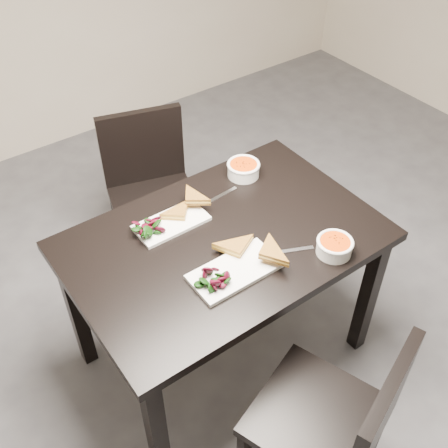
% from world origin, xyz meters
% --- Properties ---
extents(ground, '(5.00, 5.00, 0.00)m').
position_xyz_m(ground, '(0.00, 0.00, 0.00)').
color(ground, '#47474C').
rests_on(ground, ground).
extents(table, '(1.20, 0.80, 0.75)m').
position_xyz_m(table, '(-0.16, 0.36, 0.65)').
color(table, black).
rests_on(table, ground).
extents(chair_near, '(0.54, 0.54, 0.85)m').
position_xyz_m(chair_near, '(-0.20, -0.37, 0.48)').
color(chair_near, black).
rests_on(chair_near, ground).
extents(chair_far, '(0.52, 0.52, 0.85)m').
position_xyz_m(chair_far, '(-0.08, 1.11, 0.48)').
color(chair_far, black).
rests_on(chair_far, ground).
extents(plate_near, '(0.33, 0.17, 0.02)m').
position_xyz_m(plate_near, '(-0.23, 0.19, 0.76)').
color(plate_near, white).
rests_on(plate_near, table).
extents(sandwich_near, '(0.20, 0.19, 0.05)m').
position_xyz_m(sandwich_near, '(-0.17, 0.20, 0.79)').
color(sandwich_near, '#A87423').
rests_on(sandwich_near, plate_near).
extents(salad_near, '(0.10, 0.09, 0.05)m').
position_xyz_m(salad_near, '(-0.33, 0.19, 0.79)').
color(salad_near, black).
rests_on(salad_near, plate_near).
extents(soup_bowl_near, '(0.14, 0.14, 0.06)m').
position_xyz_m(soup_bowl_near, '(0.13, 0.05, 0.79)').
color(soup_bowl_near, white).
rests_on(soup_bowl_near, table).
extents(cutlery_near, '(0.17, 0.09, 0.00)m').
position_xyz_m(cutlery_near, '(0.00, 0.15, 0.75)').
color(cutlery_near, silver).
rests_on(cutlery_near, table).
extents(plate_far, '(0.29, 0.15, 0.01)m').
position_xyz_m(plate_far, '(-0.28, 0.54, 0.76)').
color(plate_far, white).
rests_on(plate_far, table).
extents(sandwich_far, '(0.18, 0.18, 0.05)m').
position_xyz_m(sandwich_far, '(-0.22, 0.52, 0.79)').
color(sandwich_far, '#A87423').
rests_on(sandwich_far, plate_far).
extents(salad_far, '(0.09, 0.08, 0.04)m').
position_xyz_m(salad_far, '(-0.38, 0.54, 0.78)').
color(salad_far, black).
rests_on(salad_far, plate_far).
extents(soup_bowl_far, '(0.14, 0.14, 0.07)m').
position_xyz_m(soup_bowl_far, '(0.14, 0.63, 0.79)').
color(soup_bowl_far, white).
rests_on(soup_bowl_far, table).
extents(cutlery_far, '(0.18, 0.03, 0.00)m').
position_xyz_m(cutlery_far, '(-0.03, 0.57, 0.75)').
color(cutlery_far, silver).
rests_on(cutlery_far, table).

